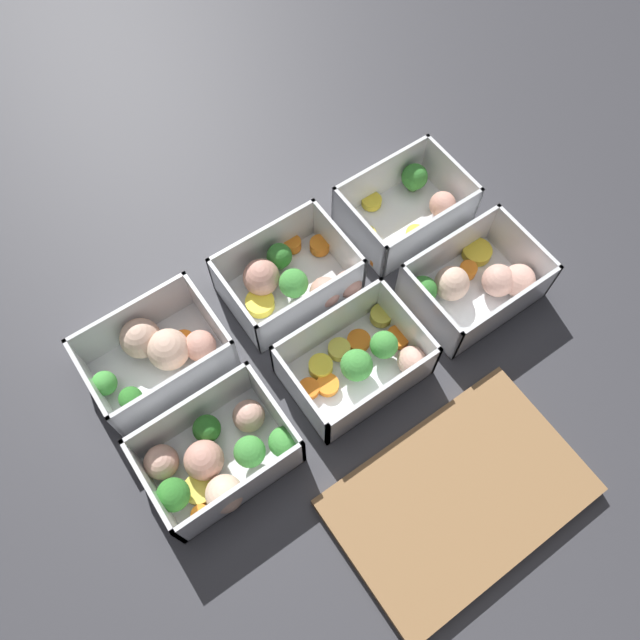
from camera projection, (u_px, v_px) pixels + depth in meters
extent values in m
plane|color=#38383D|center=(320.00, 329.00, 0.80)|extent=(4.00, 4.00, 0.00)
cube|color=white|center=(402.00, 220.00, 0.88)|extent=(0.16, 0.12, 0.00)
cube|color=white|center=(380.00, 178.00, 0.87)|extent=(0.16, 0.01, 0.07)
cube|color=white|center=(431.00, 233.00, 0.83)|extent=(0.16, 0.00, 0.07)
cube|color=white|center=(450.00, 179.00, 0.87)|extent=(0.01, 0.12, 0.07)
cube|color=white|center=(359.00, 233.00, 0.83)|extent=(0.01, 0.12, 0.07)
cylinder|color=#49883F|center=(413.00, 186.00, 0.89)|extent=(0.01, 0.01, 0.01)
sphere|color=#388433|center=(415.00, 177.00, 0.88)|extent=(0.04, 0.04, 0.04)
cylinder|color=yellow|center=(371.00, 201.00, 0.88)|extent=(0.04, 0.04, 0.01)
cylinder|color=yellow|center=(416.00, 235.00, 0.86)|extent=(0.04, 0.04, 0.01)
sphere|color=tan|center=(443.00, 205.00, 0.86)|extent=(0.04, 0.04, 0.04)
cylinder|color=orange|center=(378.00, 259.00, 0.84)|extent=(0.03, 0.03, 0.01)
cylinder|color=yellow|center=(365.00, 236.00, 0.86)|extent=(0.03, 0.03, 0.01)
cube|color=white|center=(289.00, 288.00, 0.83)|extent=(0.16, 0.12, 0.00)
cube|color=white|center=(264.00, 245.00, 0.82)|extent=(0.16, 0.01, 0.07)
cube|color=white|center=(313.00, 307.00, 0.78)|extent=(0.16, 0.00, 0.07)
cube|color=white|center=(338.00, 245.00, 0.82)|extent=(0.01, 0.12, 0.07)
cube|color=white|center=(235.00, 306.00, 0.78)|extent=(0.01, 0.12, 0.07)
cylinder|color=#49883F|center=(280.00, 264.00, 0.84)|extent=(0.01, 0.01, 0.01)
sphere|color=#388433|center=(279.00, 256.00, 0.82)|extent=(0.03, 0.03, 0.03)
cylinder|color=orange|center=(320.00, 246.00, 0.85)|extent=(0.04, 0.04, 0.02)
sphere|color=tan|center=(261.00, 277.00, 0.81)|extent=(0.07, 0.07, 0.05)
cylinder|color=yellow|center=(260.00, 303.00, 0.81)|extent=(0.05, 0.05, 0.01)
cylinder|color=orange|center=(293.00, 244.00, 0.85)|extent=(0.03, 0.03, 0.02)
cylinder|color=#519448|center=(296.00, 290.00, 0.82)|extent=(0.01, 0.01, 0.01)
sphere|color=#42933D|center=(296.00, 282.00, 0.80)|extent=(0.04, 0.04, 0.04)
sphere|color=tan|center=(348.00, 284.00, 0.81)|extent=(0.05, 0.05, 0.04)
sphere|color=tan|center=(325.00, 292.00, 0.80)|extent=(0.05, 0.05, 0.04)
cube|color=white|center=(161.00, 364.00, 0.78)|extent=(0.16, 0.12, 0.00)
cube|color=white|center=(134.00, 320.00, 0.77)|extent=(0.16, 0.01, 0.07)
cube|color=white|center=(178.00, 390.00, 0.73)|extent=(0.16, 0.00, 0.07)
cube|color=white|center=(212.00, 320.00, 0.77)|extent=(0.01, 0.12, 0.07)
cube|color=white|center=(95.00, 389.00, 0.73)|extent=(0.01, 0.12, 0.07)
cylinder|color=#519448|center=(109.00, 388.00, 0.76)|extent=(0.01, 0.01, 0.01)
sphere|color=#42933D|center=(104.00, 383.00, 0.74)|extent=(0.03, 0.03, 0.03)
cylinder|color=#407A37|center=(135.00, 403.00, 0.75)|extent=(0.01, 0.01, 0.01)
sphere|color=#2D7228|center=(131.00, 398.00, 0.73)|extent=(0.03, 0.03, 0.03)
sphere|color=tan|center=(200.00, 346.00, 0.77)|extent=(0.05, 0.05, 0.04)
sphere|color=beige|center=(141.00, 338.00, 0.77)|extent=(0.06, 0.06, 0.05)
cylinder|color=orange|center=(184.00, 342.00, 0.78)|extent=(0.04, 0.04, 0.02)
sphere|color=beige|center=(169.00, 350.00, 0.76)|extent=(0.06, 0.06, 0.05)
cylinder|color=orange|center=(196.00, 376.00, 0.76)|extent=(0.03, 0.03, 0.02)
cube|color=white|center=(470.00, 293.00, 0.83)|extent=(0.16, 0.12, 0.00)
cube|color=white|center=(447.00, 250.00, 0.82)|extent=(0.16, 0.00, 0.07)
cube|color=white|center=(505.00, 313.00, 0.77)|extent=(0.16, 0.01, 0.07)
cube|color=white|center=(521.00, 251.00, 0.82)|extent=(0.01, 0.12, 0.07)
cube|color=white|center=(428.00, 312.00, 0.77)|extent=(0.01, 0.12, 0.07)
cylinder|color=orange|center=(468.00, 270.00, 0.83)|extent=(0.02, 0.02, 0.02)
cylinder|color=#49883F|center=(420.00, 298.00, 0.81)|extent=(0.01, 0.01, 0.01)
sphere|color=#388433|center=(422.00, 290.00, 0.79)|extent=(0.04, 0.04, 0.04)
sphere|color=#D19E8C|center=(498.00, 281.00, 0.81)|extent=(0.06, 0.06, 0.04)
sphere|color=#D19E8C|center=(519.00, 280.00, 0.81)|extent=(0.05, 0.05, 0.04)
sphere|color=beige|center=(452.00, 283.00, 0.80)|extent=(0.06, 0.06, 0.05)
cylinder|color=yellow|center=(477.00, 252.00, 0.84)|extent=(0.06, 0.06, 0.01)
cube|color=white|center=(353.00, 371.00, 0.78)|extent=(0.16, 0.12, 0.00)
cube|color=white|center=(327.00, 326.00, 0.77)|extent=(0.16, 0.00, 0.07)
cube|color=white|center=(383.00, 397.00, 0.73)|extent=(0.16, 0.01, 0.07)
cube|color=white|center=(406.00, 326.00, 0.77)|extent=(0.01, 0.12, 0.07)
cube|color=white|center=(300.00, 396.00, 0.73)|extent=(0.01, 0.12, 0.07)
cylinder|color=#519448|center=(359.00, 370.00, 0.77)|extent=(0.01, 0.01, 0.01)
sphere|color=#42933D|center=(360.00, 363.00, 0.75)|extent=(0.04, 0.04, 0.04)
cylinder|color=orange|center=(359.00, 341.00, 0.79)|extent=(0.03, 0.03, 0.01)
cylinder|color=orange|center=(309.00, 389.00, 0.76)|extent=(0.04, 0.04, 0.01)
cylinder|color=#DBC647|center=(338.00, 350.00, 0.78)|extent=(0.04, 0.04, 0.01)
cylinder|color=orange|center=(328.00, 385.00, 0.76)|extent=(0.03, 0.03, 0.01)
cylinder|color=#DBC647|center=(381.00, 316.00, 0.80)|extent=(0.04, 0.04, 0.01)
sphere|color=#D19E8C|center=(412.00, 361.00, 0.76)|extent=(0.05, 0.05, 0.04)
cylinder|color=#519448|center=(382.00, 352.00, 0.78)|extent=(0.01, 0.01, 0.01)
sphere|color=#42933D|center=(384.00, 345.00, 0.76)|extent=(0.04, 0.04, 0.04)
cylinder|color=orange|center=(398.00, 337.00, 0.79)|extent=(0.04, 0.04, 0.01)
cylinder|color=yellow|center=(321.00, 367.00, 0.77)|extent=(0.04, 0.04, 0.02)
cube|color=white|center=(221.00, 458.00, 0.73)|extent=(0.16, 0.12, 0.00)
cube|color=white|center=(192.00, 411.00, 0.72)|extent=(0.16, 0.00, 0.07)
cube|color=white|center=(243.00, 493.00, 0.68)|extent=(0.16, 0.01, 0.07)
cube|color=white|center=(276.00, 412.00, 0.72)|extent=(0.01, 0.12, 0.07)
cube|color=white|center=(154.00, 492.00, 0.68)|extent=(0.01, 0.12, 0.07)
cylinder|color=#519448|center=(252.00, 457.00, 0.72)|extent=(0.01, 0.01, 0.02)
sphere|color=#42933D|center=(250.00, 452.00, 0.70)|extent=(0.04, 0.04, 0.04)
cylinder|color=#407A37|center=(209.00, 433.00, 0.73)|extent=(0.01, 0.01, 0.01)
sphere|color=#2D7228|center=(207.00, 429.00, 0.72)|extent=(0.03, 0.03, 0.03)
sphere|color=#D19E8C|center=(249.00, 416.00, 0.73)|extent=(0.05, 0.05, 0.04)
sphere|color=tan|center=(204.00, 460.00, 0.70)|extent=(0.06, 0.06, 0.05)
cylinder|color=#519448|center=(285.00, 447.00, 0.72)|extent=(0.01, 0.01, 0.02)
sphere|color=#42933D|center=(284.00, 442.00, 0.70)|extent=(0.04, 0.04, 0.04)
cylinder|color=#407A37|center=(177.00, 498.00, 0.70)|extent=(0.01, 0.01, 0.02)
sphere|color=#2D7228|center=(173.00, 495.00, 0.68)|extent=(0.04, 0.04, 0.04)
sphere|color=#D19E8C|center=(161.00, 462.00, 0.70)|extent=(0.04, 0.04, 0.04)
cylinder|color=#DBC647|center=(199.00, 489.00, 0.70)|extent=(0.05, 0.05, 0.01)
cylinder|color=orange|center=(201.00, 515.00, 0.69)|extent=(0.03, 0.03, 0.01)
sphere|color=beige|center=(224.00, 494.00, 0.69)|extent=(0.06, 0.06, 0.04)
cube|color=olive|center=(458.00, 496.00, 0.70)|extent=(0.28, 0.18, 0.02)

